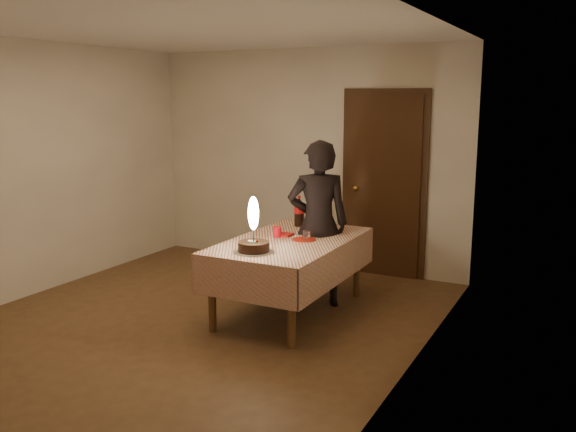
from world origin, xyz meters
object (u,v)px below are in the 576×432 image
at_px(amber_bottle_right, 329,219).
at_px(dining_table, 290,250).
at_px(red_plate, 304,239).
at_px(red_cup, 277,232).
at_px(birthday_cake, 254,238).
at_px(clear_cup, 307,236).
at_px(cola_bottle, 299,212).
at_px(photographer, 318,224).

bearing_deg(amber_bottle_right, dining_table, -106.22).
distance_m(red_plate, red_cup, 0.29).
distance_m(birthday_cake, clear_cup, 0.63).
bearing_deg(amber_bottle_right, red_cup, -122.48).
bearing_deg(dining_table, clear_cup, 12.48).
xyz_separation_m(red_plate, red_cup, (-0.28, -0.01, 0.05)).
height_order(cola_bottle, photographer, photographer).
distance_m(clear_cup, cola_bottle, 0.67).
bearing_deg(amber_bottle_right, birthday_cake, -101.80).
distance_m(red_cup, amber_bottle_right, 0.60).
bearing_deg(amber_bottle_right, photographer, -96.98).
bearing_deg(amber_bottle_right, red_plate, -94.34).
bearing_deg(dining_table, photographer, 68.35).
height_order(red_plate, amber_bottle_right, amber_bottle_right).
distance_m(dining_table, cola_bottle, 0.67).
height_order(dining_table, photographer, photographer).
relative_size(cola_bottle, photographer, 0.19).
relative_size(clear_cup, photographer, 0.06).
xyz_separation_m(red_cup, photographer, (0.29, 0.29, 0.05)).
xyz_separation_m(clear_cup, cola_bottle, (-0.35, 0.56, 0.11)).
height_order(birthday_cake, amber_bottle_right, birthday_cake).
relative_size(birthday_cake, cola_bottle, 1.52).
bearing_deg(red_plate, dining_table, -157.81).
xyz_separation_m(dining_table, red_cup, (-0.16, 0.04, 0.15)).
bearing_deg(birthday_cake, red_cup, 98.61).
bearing_deg(birthday_cake, clear_cup, 69.27).
bearing_deg(amber_bottle_right, cola_bottle, 172.20).
height_order(birthday_cake, red_plate, birthday_cake).
bearing_deg(red_cup, clear_cup, -1.20).
relative_size(red_plate, clear_cup, 2.44).
bearing_deg(birthday_cake, photographer, 77.09).
xyz_separation_m(red_cup, clear_cup, (0.31, -0.01, -0.01)).
xyz_separation_m(red_cup, amber_bottle_right, (0.32, 0.50, 0.07)).
bearing_deg(red_cup, dining_table, -13.90).
distance_m(birthday_cake, photographer, 0.91).
xyz_separation_m(dining_table, cola_bottle, (-0.20, 0.59, 0.25)).
height_order(red_cup, cola_bottle, cola_bottle).
bearing_deg(cola_bottle, red_plate, -59.36).
xyz_separation_m(birthday_cake, red_plate, (0.19, 0.60, -0.12)).
relative_size(birthday_cake, red_plate, 2.20).
relative_size(red_cup, clear_cup, 1.11).
bearing_deg(cola_bottle, clear_cup, -57.71).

